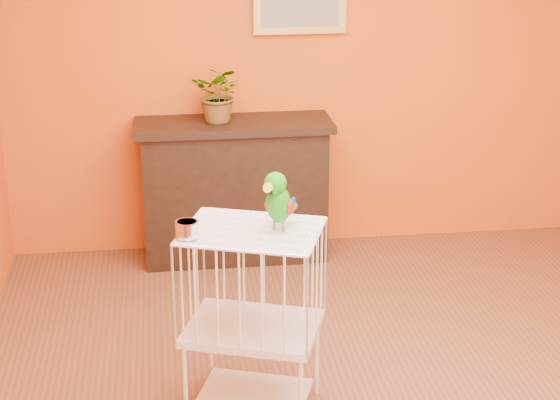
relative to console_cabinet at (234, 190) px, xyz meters
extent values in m
plane|color=#CB4B13|center=(0.47, 0.23, 0.82)|extent=(4.00, 0.00, 4.00)
cube|color=black|center=(0.00, 0.00, -0.03)|extent=(1.22, 0.41, 0.92)
cube|color=black|center=(0.00, 0.00, 0.46)|extent=(1.30, 0.47, 0.05)
cube|color=black|center=(0.00, -0.18, -0.03)|extent=(0.85, 0.02, 0.46)
cube|color=maroon|center=(-0.25, -0.05, -0.13)|extent=(0.05, 0.18, 0.28)
cube|color=#335229|center=(-0.17, -0.05, -0.13)|extent=(0.05, 0.18, 0.28)
cube|color=maroon|center=(-0.08, -0.05, -0.13)|extent=(0.05, 0.18, 0.28)
cube|color=#335229|center=(0.02, -0.05, -0.13)|extent=(0.05, 0.18, 0.28)
cube|color=maroon|center=(0.12, -0.05, -0.13)|extent=(0.05, 0.18, 0.28)
imported|color=#26722D|center=(-0.09, -0.04, 0.63)|extent=(0.46, 0.48, 0.29)
cube|color=silver|center=(-0.08, -1.92, -0.41)|extent=(0.64, 0.56, 0.02)
cube|color=silver|center=(-0.08, -1.92, -0.03)|extent=(0.75, 0.66, 0.04)
cube|color=silver|center=(-0.08, -1.92, 0.48)|extent=(0.75, 0.66, 0.01)
cylinder|color=silver|center=(-0.41, -2.03, -0.27)|extent=(0.02, 0.02, 0.43)
cylinder|color=silver|center=(-0.27, -1.62, -0.27)|extent=(0.02, 0.02, 0.43)
cylinder|color=silver|center=(0.26, -1.81, -0.27)|extent=(0.02, 0.02, 0.43)
cylinder|color=silver|center=(-0.38, -1.98, 0.52)|extent=(0.11, 0.11, 0.08)
cylinder|color=#59544C|center=(0.03, -1.92, 0.50)|extent=(0.01, 0.01, 0.04)
cylinder|color=#59544C|center=(0.07, -1.95, 0.50)|extent=(0.01, 0.01, 0.04)
ellipsoid|color=#0C8A09|center=(0.05, -1.93, 0.61)|extent=(0.19, 0.20, 0.21)
ellipsoid|color=#0C8A09|center=(0.03, -1.96, 0.72)|extent=(0.15, 0.15, 0.10)
cone|color=orange|center=(0.00, -2.00, 0.71)|extent=(0.08, 0.08, 0.07)
cone|color=black|center=(0.01, -1.99, 0.69)|extent=(0.04, 0.04, 0.03)
sphere|color=black|center=(-0.01, -1.96, 0.73)|extent=(0.01, 0.01, 0.01)
sphere|color=black|center=(0.05, -2.00, 0.73)|extent=(0.01, 0.01, 0.01)
ellipsoid|color=#A50C0C|center=(0.01, -1.89, 0.60)|extent=(0.06, 0.06, 0.07)
ellipsoid|color=navy|center=(0.10, -1.96, 0.60)|extent=(0.06, 0.06, 0.07)
cone|color=#0C8A09|center=(0.09, -1.88, 0.54)|extent=(0.14, 0.16, 0.11)
camera|label=1|loc=(-0.47, -5.95, 2.11)|focal=60.00mm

